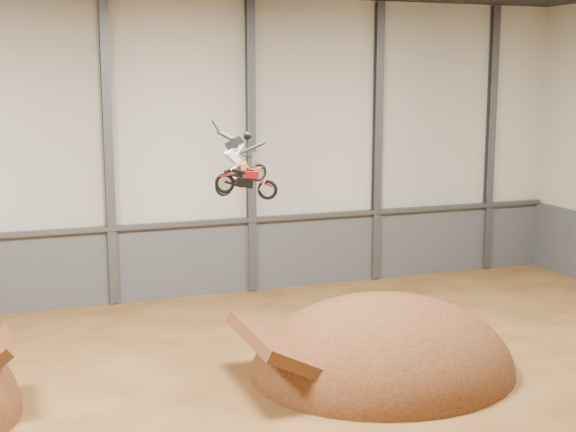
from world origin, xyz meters
The scene contains 11 objects.
floor centered at (0.00, 0.00, 0.00)m, with size 40.00×40.00×0.00m, color #533216.
back_wall centered at (0.00, 15.00, 7.00)m, with size 40.00×0.10×14.00m, color beige.
lower_band_back centered at (0.00, 14.90, 1.75)m, with size 39.80×0.18×3.50m, color #4B4E52.
steel_rail centered at (0.00, 14.75, 3.55)m, with size 39.80×0.35×0.20m, color #47494F.
steel_column_2 centered at (-3.33, 14.80, 7.00)m, with size 0.40×0.36×13.90m, color #47494F.
steel_column_3 centered at (3.33, 14.80, 7.00)m, with size 0.40×0.36×13.90m, color #47494F.
steel_column_4 centered at (10.00, 14.80, 7.00)m, with size 0.40×0.36×13.90m, color #47494F.
steel_column_5 centered at (16.67, 14.80, 7.00)m, with size 0.40×0.36×13.90m, color #47494F.
landing_ramp centered at (4.37, 2.70, 0.00)m, with size 9.47×8.38×5.46m, color #3C1E0F.
fmx_rider_a centered at (-0.31, 4.05, 7.51)m, with size 1.95×0.74×1.76m, color #C24B18, non-canonical shape.
fmx_rider_b centered at (-0.85, 2.15, 7.76)m, with size 2.61×0.75×2.24m, color #AF0D0D, non-canonical shape.
Camera 1 is at (-8.08, -21.50, 10.28)m, focal length 50.00 mm.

